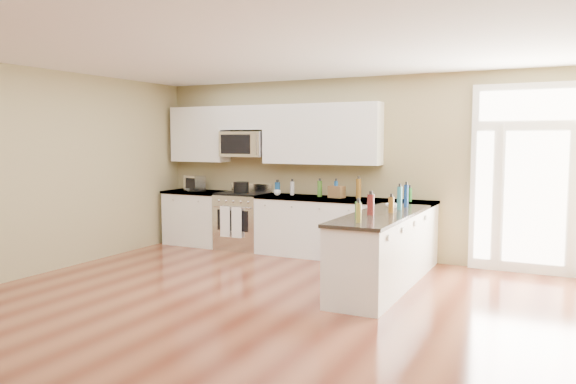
% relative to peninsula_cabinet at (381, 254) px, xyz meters
% --- Properties ---
extents(ground, '(8.00, 8.00, 0.00)m').
position_rel_peninsula_cabinet_xyz_m(ground, '(-0.93, -2.24, -0.43)').
color(ground, '#5D291A').
extents(room_shell, '(8.00, 8.00, 8.00)m').
position_rel_peninsula_cabinet_xyz_m(room_shell, '(-0.93, -2.24, 1.27)').
color(room_shell, '#988C60').
rests_on(room_shell, ground).
extents(back_cabinet_left, '(1.10, 0.66, 0.94)m').
position_rel_peninsula_cabinet_xyz_m(back_cabinet_left, '(-3.80, 1.45, 0.00)').
color(back_cabinet_left, white).
rests_on(back_cabinet_left, ground).
extents(back_cabinet_right, '(2.85, 0.66, 0.94)m').
position_rel_peninsula_cabinet_xyz_m(back_cabinet_right, '(-1.08, 1.45, 0.00)').
color(back_cabinet_right, white).
rests_on(back_cabinet_right, ground).
extents(peninsula_cabinet, '(0.69, 2.32, 0.94)m').
position_rel_peninsula_cabinet_xyz_m(peninsula_cabinet, '(0.00, 0.00, 0.00)').
color(peninsula_cabinet, white).
rests_on(peninsula_cabinet, ground).
extents(upper_cabinet_left, '(1.04, 0.33, 0.95)m').
position_rel_peninsula_cabinet_xyz_m(upper_cabinet_left, '(-3.81, 1.59, 1.49)').
color(upper_cabinet_left, white).
rests_on(upper_cabinet_left, room_shell).
extents(upper_cabinet_right, '(1.94, 0.33, 0.95)m').
position_rel_peninsula_cabinet_xyz_m(upper_cabinet_right, '(-1.50, 1.59, 1.49)').
color(upper_cabinet_right, white).
rests_on(upper_cabinet_right, room_shell).
extents(upper_cabinet_short, '(0.82, 0.33, 0.40)m').
position_rel_peninsula_cabinet_xyz_m(upper_cabinet_short, '(-2.88, 1.59, 1.77)').
color(upper_cabinet_short, white).
rests_on(upper_cabinet_short, room_shell).
extents(microwave, '(0.78, 0.41, 0.42)m').
position_rel_peninsula_cabinet_xyz_m(microwave, '(-2.88, 1.56, 1.33)').
color(microwave, silver).
rests_on(microwave, room_shell).
extents(entry_door, '(1.70, 0.10, 2.60)m').
position_rel_peninsula_cabinet_xyz_m(entry_door, '(1.62, 1.71, 0.87)').
color(entry_door, white).
rests_on(entry_door, ground).
extents(kitchen_range, '(0.80, 0.70, 1.08)m').
position_rel_peninsula_cabinet_xyz_m(kitchen_range, '(-2.85, 1.45, 0.04)').
color(kitchen_range, silver).
rests_on(kitchen_range, ground).
extents(stockpot, '(0.30, 0.30, 0.20)m').
position_rel_peninsula_cabinet_xyz_m(stockpot, '(-2.85, 1.39, 0.61)').
color(stockpot, black).
rests_on(stockpot, kitchen_range).
extents(toaster_oven, '(0.37, 0.33, 0.27)m').
position_rel_peninsula_cabinet_xyz_m(toaster_oven, '(-3.83, 1.45, 0.64)').
color(toaster_oven, silver).
rests_on(toaster_oven, back_cabinet_left).
extents(cardboard_box, '(0.26, 0.21, 0.19)m').
position_rel_peninsula_cabinet_xyz_m(cardboard_box, '(-1.18, 1.48, 0.60)').
color(cardboard_box, brown).
rests_on(cardboard_box, back_cabinet_right).
extents(bowl_left, '(0.21, 0.21, 0.04)m').
position_rel_peninsula_cabinet_xyz_m(bowl_left, '(-3.88, 1.39, 0.53)').
color(bowl_left, white).
rests_on(bowl_left, back_cabinet_left).
extents(bowl_peninsula, '(0.18, 0.18, 0.05)m').
position_rel_peninsula_cabinet_xyz_m(bowl_peninsula, '(-0.05, 0.63, 0.53)').
color(bowl_peninsula, white).
rests_on(bowl_peninsula, peninsula_cabinet).
extents(cup_counter, '(0.14, 0.14, 0.09)m').
position_rel_peninsula_cabinet_xyz_m(cup_counter, '(-2.17, 1.39, 0.55)').
color(cup_counter, white).
rests_on(cup_counter, back_cabinet_right).
extents(counter_bottles, '(2.39, 2.45, 0.31)m').
position_rel_peninsula_cabinet_xyz_m(counter_bottles, '(-0.68, 0.79, 0.63)').
color(counter_bottles, '#19591E').
rests_on(counter_bottles, back_cabinet_right).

